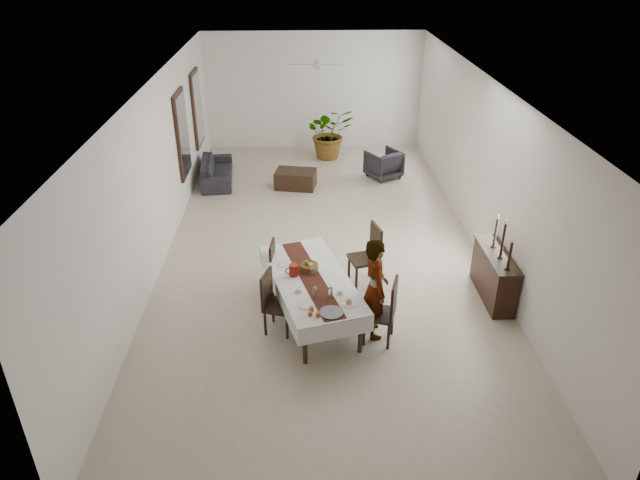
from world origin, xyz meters
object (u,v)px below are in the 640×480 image
at_px(red_pitcher, 294,270).
at_px(sofa, 217,171).
at_px(dining_table_top, 311,279).
at_px(sideboard_body, 494,276).
at_px(woman, 375,288).

bearing_deg(red_pitcher, sofa, 108.59).
xyz_separation_m(dining_table_top, sideboard_body, (3.06, 0.44, -0.28)).
relative_size(dining_table_top, woman, 1.40).
bearing_deg(sideboard_body, dining_table_top, -171.86).
xyz_separation_m(dining_table_top, woman, (0.94, -0.48, 0.12)).
height_order(red_pitcher, sideboard_body, red_pitcher).
bearing_deg(dining_table_top, sofa, 95.16).
relative_size(red_pitcher, woman, 0.12).
height_order(sideboard_body, sofa, sideboard_body).
bearing_deg(sideboard_body, woman, -156.47).
height_order(red_pitcher, sofa, red_pitcher).
xyz_separation_m(red_pitcher, sofa, (-1.93, 5.74, -0.55)).
height_order(dining_table_top, sideboard_body, sideboard_body).
bearing_deg(red_pitcher, sideboard_body, 6.25).
relative_size(dining_table_top, sofa, 1.23).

